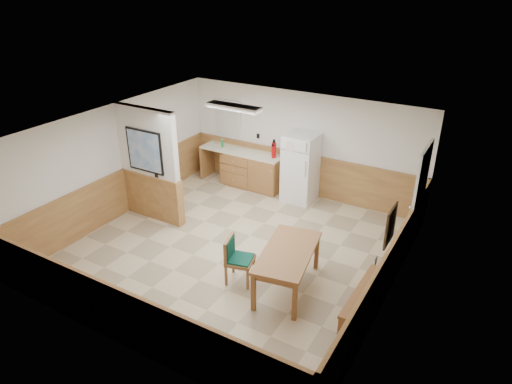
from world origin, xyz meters
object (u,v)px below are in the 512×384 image
Objects in this scene: dining_chair at (235,256)px; fire_extinguisher at (274,150)px; dining_table at (288,256)px; dining_bench at (365,297)px; soap_bottle at (222,143)px; refrigerator at (300,168)px.

dining_chair is 1.87× the size of fire_extinguisher.
dining_table is 3.79× the size of fire_extinguisher.
fire_extinguisher is (-3.39, 3.26, 0.76)m from dining_bench.
dining_table is 8.71× the size of soap_bottle.
soap_bottle is at bearing 126.98° from dining_table.
refrigerator reaches higher than dining_bench.
dining_bench is at bearing -7.45° from dining_chair.
refrigerator reaches higher than soap_bottle.
dining_table is 2.02× the size of dining_chair.
fire_extinguisher is at bearing 175.86° from refrigerator.
dining_bench is 7.73× the size of soap_bottle.
dining_table is at bearing 2.24° from dining_chair.
refrigerator is 4.18m from dining_bench.
refrigerator is 3.58× the size of fire_extinguisher.
fire_extinguisher is at bearing 0.76° from soap_bottle.
refrigerator is 1.06× the size of dining_bench.
dining_bench is 2.28m from dining_chair.
refrigerator reaches higher than dining_table.
dining_chair reaches higher than dining_table.
dining_chair is (-0.88, -0.26, -0.16)m from dining_table.
dining_chair is at bearing -53.31° from soap_bottle.
dining_chair is 4.40m from soap_bottle.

